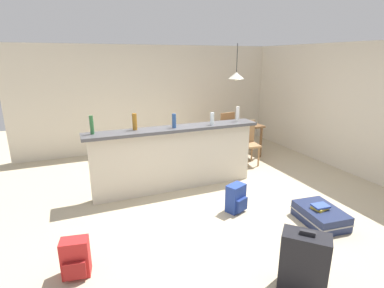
{
  "coord_description": "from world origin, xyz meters",
  "views": [
    {
      "loc": [
        -2.0,
        -4.05,
        2.22
      ],
      "look_at": [
        -0.07,
        0.6,
        0.74
      ],
      "focal_mm": 27.71,
      "sensor_mm": 36.0,
      "label": 1
    }
  ],
  "objects_px": {
    "bottle_green": "(92,125)",
    "backpack_red": "(76,259)",
    "bottle_amber": "(135,122)",
    "dining_table": "(235,129)",
    "pendant_lamp": "(236,75)",
    "suitcase_upright_black": "(304,262)",
    "bottle_white": "(238,114)",
    "backpack_blue": "(236,198)",
    "dining_chair_near_partition": "(247,140)",
    "dining_chair_far_side": "(225,128)",
    "book_stack": "(320,207)",
    "bottle_clear": "(212,119)",
    "bottle_blue": "(174,121)",
    "suitcase_flat_navy": "(320,215)"
  },
  "relations": [
    {
      "from": "dining_chair_near_partition",
      "to": "suitcase_flat_navy",
      "type": "height_order",
      "value": "dining_chair_near_partition"
    },
    {
      "from": "bottle_blue",
      "to": "dining_chair_far_side",
      "type": "height_order",
      "value": "bottle_blue"
    },
    {
      "from": "dining_chair_near_partition",
      "to": "suitcase_flat_navy",
      "type": "bearing_deg",
      "value": -98.65
    },
    {
      "from": "backpack_blue",
      "to": "bottle_amber",
      "type": "bearing_deg",
      "value": 136.2
    },
    {
      "from": "suitcase_flat_navy",
      "to": "backpack_red",
      "type": "height_order",
      "value": "backpack_red"
    },
    {
      "from": "bottle_green",
      "to": "dining_chair_near_partition",
      "type": "height_order",
      "value": "bottle_green"
    },
    {
      "from": "bottle_blue",
      "to": "suitcase_upright_black",
      "type": "bearing_deg",
      "value": -82.15
    },
    {
      "from": "dining_chair_near_partition",
      "to": "bottle_green",
      "type": "bearing_deg",
      "value": -169.48
    },
    {
      "from": "dining_chair_near_partition",
      "to": "suitcase_upright_black",
      "type": "xyz_separation_m",
      "value": [
        -1.51,
        -3.35,
        -0.19
      ]
    },
    {
      "from": "pendant_lamp",
      "to": "book_stack",
      "type": "height_order",
      "value": "pendant_lamp"
    },
    {
      "from": "dining_chair_far_side",
      "to": "suitcase_flat_navy",
      "type": "bearing_deg",
      "value": -97.24
    },
    {
      "from": "dining_chair_far_side",
      "to": "backpack_blue",
      "type": "relative_size",
      "value": 2.21
    },
    {
      "from": "bottle_white",
      "to": "dining_chair_far_side",
      "type": "relative_size",
      "value": 0.29
    },
    {
      "from": "bottle_green",
      "to": "backpack_red",
      "type": "xyz_separation_m",
      "value": [
        -0.39,
        -1.69,
        -1.04
      ]
    },
    {
      "from": "bottle_clear",
      "to": "backpack_blue",
      "type": "xyz_separation_m",
      "value": [
        -0.09,
        -1.03,
        -1.01
      ]
    },
    {
      "from": "bottle_green",
      "to": "backpack_blue",
      "type": "distance_m",
      "value": 2.42
    },
    {
      "from": "dining_table",
      "to": "book_stack",
      "type": "bearing_deg",
      "value": -97.86
    },
    {
      "from": "dining_table",
      "to": "pendant_lamp",
      "type": "relative_size",
      "value": 1.42
    },
    {
      "from": "bottle_green",
      "to": "bottle_blue",
      "type": "xyz_separation_m",
      "value": [
        1.28,
        -0.08,
        -0.03
      ]
    },
    {
      "from": "bottle_green",
      "to": "book_stack",
      "type": "xyz_separation_m",
      "value": [
        2.76,
        -1.88,
        -1.0
      ]
    },
    {
      "from": "dining_chair_near_partition",
      "to": "backpack_blue",
      "type": "distance_m",
      "value": 2.18
    },
    {
      "from": "bottle_clear",
      "to": "bottle_white",
      "type": "bearing_deg",
      "value": 8.65
    },
    {
      "from": "bottle_amber",
      "to": "backpack_blue",
      "type": "height_order",
      "value": "bottle_amber"
    },
    {
      "from": "bottle_green",
      "to": "pendant_lamp",
      "type": "distance_m",
      "value": 3.37
    },
    {
      "from": "dining_chair_near_partition",
      "to": "dining_chair_far_side",
      "type": "height_order",
      "value": "same"
    },
    {
      "from": "bottle_clear",
      "to": "book_stack",
      "type": "xyz_separation_m",
      "value": [
        0.8,
        -1.76,
        -0.96
      ]
    },
    {
      "from": "bottle_clear",
      "to": "pendant_lamp",
      "type": "xyz_separation_m",
      "value": [
        1.17,
        1.22,
        0.63
      ]
    },
    {
      "from": "bottle_blue",
      "to": "bottle_white",
      "type": "relative_size",
      "value": 0.87
    },
    {
      "from": "bottle_white",
      "to": "dining_chair_near_partition",
      "type": "xyz_separation_m",
      "value": [
        0.65,
        0.62,
        -0.72
      ]
    },
    {
      "from": "dining_table",
      "to": "dining_chair_near_partition",
      "type": "distance_m",
      "value": 0.58
    },
    {
      "from": "suitcase_flat_navy",
      "to": "book_stack",
      "type": "relative_size",
      "value": 3.45
    },
    {
      "from": "suitcase_upright_black",
      "to": "bottle_white",
      "type": "bearing_deg",
      "value": 72.59
    },
    {
      "from": "suitcase_flat_navy",
      "to": "bottle_amber",
      "type": "bearing_deg",
      "value": 138.2
    },
    {
      "from": "pendant_lamp",
      "to": "backpack_red",
      "type": "relative_size",
      "value": 1.85
    },
    {
      "from": "dining_table",
      "to": "suitcase_upright_black",
      "type": "height_order",
      "value": "dining_table"
    },
    {
      "from": "backpack_blue",
      "to": "dining_chair_far_side",
      "type": "bearing_deg",
      "value": 64.55
    },
    {
      "from": "bottle_blue",
      "to": "pendant_lamp",
      "type": "height_order",
      "value": "pendant_lamp"
    },
    {
      "from": "bottle_white",
      "to": "dining_chair_near_partition",
      "type": "bearing_deg",
      "value": 43.64
    },
    {
      "from": "bottle_clear",
      "to": "bottle_green",
      "type": "bearing_deg",
      "value": 176.59
    },
    {
      "from": "bottle_amber",
      "to": "suitcase_upright_black",
      "type": "height_order",
      "value": "bottle_amber"
    },
    {
      "from": "bottle_white",
      "to": "suitcase_flat_navy",
      "type": "height_order",
      "value": "bottle_white"
    },
    {
      "from": "dining_chair_far_side",
      "to": "backpack_red",
      "type": "distance_m",
      "value": 5.0
    },
    {
      "from": "bottle_white",
      "to": "backpack_blue",
      "type": "relative_size",
      "value": 0.63
    },
    {
      "from": "bottle_blue",
      "to": "dining_chair_far_side",
      "type": "distance_m",
      "value": 2.77
    },
    {
      "from": "dining_chair_far_side",
      "to": "backpack_blue",
      "type": "distance_m",
      "value": 3.21
    },
    {
      "from": "bottle_white",
      "to": "backpack_blue",
      "type": "xyz_separation_m",
      "value": [
        -0.64,
        -1.11,
        -1.03
      ]
    },
    {
      "from": "bottle_amber",
      "to": "book_stack",
      "type": "xyz_separation_m",
      "value": [
        2.11,
        -1.9,
        -0.99
      ]
    },
    {
      "from": "dining_table",
      "to": "dining_chair_far_side",
      "type": "xyz_separation_m",
      "value": [
        0.06,
        0.59,
        -0.13
      ]
    },
    {
      "from": "bottle_amber",
      "to": "dining_table",
      "type": "distance_m",
      "value": 2.83
    },
    {
      "from": "book_stack",
      "to": "suitcase_upright_black",
      "type": "bearing_deg",
      "value": -141.43
    }
  ]
}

